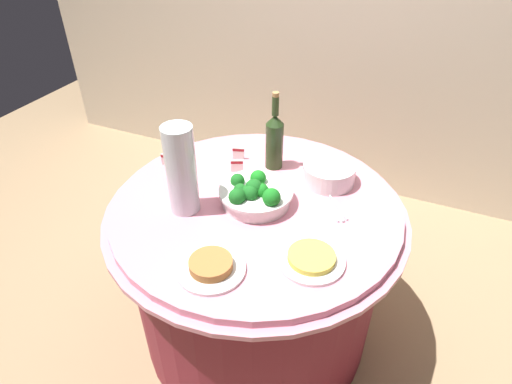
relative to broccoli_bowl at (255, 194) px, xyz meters
name	(u,v)px	position (x,y,z in m)	size (l,w,h in m)	color
ground_plane	(256,324)	(0.00, 0.01, -0.79)	(6.00, 6.00, 0.00)	#9E7F5B
buffet_table	(256,270)	(0.00, 0.01, -0.41)	(1.16, 1.16, 0.74)	maroon
broccoli_bowl	(255,194)	(0.00, 0.00, 0.00)	(0.28, 0.28, 0.12)	white
plate_stack	(329,173)	(0.21, 0.26, -0.01)	(0.21, 0.21, 0.08)	white
wine_bottle	(274,140)	(-0.03, 0.28, 0.08)	(0.07, 0.07, 0.34)	#263B1A
decorative_fruit_vase	(182,175)	(-0.23, -0.13, 0.10)	(0.11, 0.11, 0.34)	silver
serving_tongs	(334,209)	(0.29, 0.09, -0.04)	(0.14, 0.15, 0.01)	silver
food_plate_peanuts	(211,266)	(0.01, -0.37, -0.03)	(0.22, 0.22, 0.04)	white
food_plate_fried_egg	(311,259)	(0.29, -0.21, -0.03)	(0.22, 0.22, 0.03)	white
label_placard_front	(237,165)	(-0.16, 0.18, -0.02)	(0.05, 0.03, 0.05)	white
label_placard_mid	(238,153)	(-0.20, 0.27, -0.02)	(0.05, 0.02, 0.05)	white
label_placard_rear	(167,159)	(-0.46, 0.10, -0.02)	(0.05, 0.02, 0.05)	white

